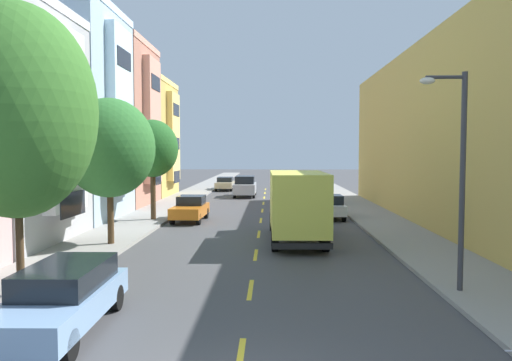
{
  "coord_description": "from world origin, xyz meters",
  "views": [
    {
      "loc": [
        0.61,
        -7.59,
        4.14
      ],
      "look_at": [
        -0.35,
        23.7,
        2.33
      ],
      "focal_mm": 34.49,
      "sensor_mm": 36.0,
      "label": 1
    }
  ],
  "objects_px": {
    "street_lamp": "(457,164)",
    "parked_sedan_champagne": "(225,183)",
    "parked_hatchback_burgundy": "(304,183)",
    "parked_wagon_sky": "(63,296)",
    "parked_hatchback_orange": "(190,209)",
    "delivery_box_truck": "(297,201)",
    "street_tree_second": "(109,148)",
    "street_tree_third": "(153,149)",
    "parked_hatchback_white": "(329,206)",
    "parked_sedan_forest": "(318,195)",
    "moving_silver_sedan": "(245,186)",
    "street_tree_nearest": "(16,111)"
  },
  "relations": [
    {
      "from": "parked_wagon_sky",
      "to": "street_lamp",
      "type": "bearing_deg",
      "value": 17.28
    },
    {
      "from": "parked_wagon_sky",
      "to": "parked_sedan_champagne",
      "type": "bearing_deg",
      "value": 90.21
    },
    {
      "from": "street_tree_nearest",
      "to": "delivery_box_truck",
      "type": "relative_size",
      "value": 1.08
    },
    {
      "from": "street_lamp",
      "to": "parked_hatchback_orange",
      "type": "bearing_deg",
      "value": 124.18
    },
    {
      "from": "delivery_box_truck",
      "to": "moving_silver_sedan",
      "type": "xyz_separation_m",
      "value": [
        -3.6,
        22.75,
        -0.87
      ]
    },
    {
      "from": "delivery_box_truck",
      "to": "parked_sedan_champagne",
      "type": "height_order",
      "value": "delivery_box_truck"
    },
    {
      "from": "street_tree_second",
      "to": "moving_silver_sedan",
      "type": "bearing_deg",
      "value": 79.3
    },
    {
      "from": "parked_sedan_forest",
      "to": "parked_hatchback_orange",
      "type": "height_order",
      "value": "parked_hatchback_orange"
    },
    {
      "from": "street_lamp",
      "to": "street_tree_second",
      "type": "bearing_deg",
      "value": 150.71
    },
    {
      "from": "parked_wagon_sky",
      "to": "parked_hatchback_burgundy",
      "type": "relative_size",
      "value": 1.18
    },
    {
      "from": "parked_hatchback_burgundy",
      "to": "parked_wagon_sky",
      "type": "bearing_deg",
      "value": -101.22
    },
    {
      "from": "parked_hatchback_white",
      "to": "moving_silver_sedan",
      "type": "bearing_deg",
      "value": 112.06
    },
    {
      "from": "parked_sedan_forest",
      "to": "parked_hatchback_burgundy",
      "type": "xyz_separation_m",
      "value": [
        -0.09,
        15.05,
        0.01
      ]
    },
    {
      "from": "street_tree_third",
      "to": "street_lamp",
      "type": "distance_m",
      "value": 19.19
    },
    {
      "from": "parked_hatchback_orange",
      "to": "moving_silver_sedan",
      "type": "bearing_deg",
      "value": 81.49
    },
    {
      "from": "street_lamp",
      "to": "parked_sedan_forest",
      "type": "relative_size",
      "value": 1.38
    },
    {
      "from": "street_tree_second",
      "to": "parked_hatchback_burgundy",
      "type": "xyz_separation_m",
      "value": [
        10.63,
        32.5,
        -3.56
      ]
    },
    {
      "from": "street_lamp",
      "to": "moving_silver_sedan",
      "type": "xyz_separation_m",
      "value": [
        -7.74,
        31.26,
        -2.82
      ]
    },
    {
      "from": "street_tree_second",
      "to": "parked_sedan_forest",
      "type": "xyz_separation_m",
      "value": [
        10.72,
        17.45,
        -3.57
      ]
    },
    {
      "from": "delivery_box_truck",
      "to": "parked_sedan_champagne",
      "type": "xyz_separation_m",
      "value": [
        -6.17,
        30.23,
        -1.11
      ]
    },
    {
      "from": "street_tree_nearest",
      "to": "parked_sedan_forest",
      "type": "distance_m",
      "value": 27.77
    },
    {
      "from": "street_tree_second",
      "to": "moving_silver_sedan",
      "type": "relative_size",
      "value": 1.32
    },
    {
      "from": "street_lamp",
      "to": "parked_sedan_champagne",
      "type": "bearing_deg",
      "value": 104.9
    },
    {
      "from": "parked_hatchback_orange",
      "to": "street_tree_third",
      "type": "bearing_deg",
      "value": -172.19
    },
    {
      "from": "parked_hatchback_burgundy",
      "to": "parked_sedan_champagne",
      "type": "bearing_deg",
      "value": -175.47
    },
    {
      "from": "street_tree_second",
      "to": "parked_wagon_sky",
      "type": "height_order",
      "value": "street_tree_second"
    },
    {
      "from": "street_tree_nearest",
      "to": "parked_hatchback_white",
      "type": "bearing_deg",
      "value": 58.42
    },
    {
      "from": "street_tree_third",
      "to": "parked_wagon_sky",
      "type": "xyz_separation_m",
      "value": [
        2.19,
        -17.84,
        -3.53
      ]
    },
    {
      "from": "street_tree_nearest",
      "to": "moving_silver_sedan",
      "type": "relative_size",
      "value": 1.69
    },
    {
      "from": "parked_hatchback_white",
      "to": "parked_hatchback_orange",
      "type": "height_order",
      "value": "same"
    },
    {
      "from": "delivery_box_truck",
      "to": "parked_hatchback_white",
      "type": "height_order",
      "value": "delivery_box_truck"
    },
    {
      "from": "parked_sedan_champagne",
      "to": "parked_hatchback_burgundy",
      "type": "relative_size",
      "value": 1.12
    },
    {
      "from": "street_tree_second",
      "to": "parked_hatchback_burgundy",
      "type": "distance_m",
      "value": 34.38
    },
    {
      "from": "street_lamp",
      "to": "parked_hatchback_orange",
      "type": "height_order",
      "value": "street_lamp"
    },
    {
      "from": "street_tree_second",
      "to": "parked_sedan_champagne",
      "type": "bearing_deg",
      "value": 86.35
    },
    {
      "from": "parked_wagon_sky",
      "to": "parked_hatchback_white",
      "type": "height_order",
      "value": "same"
    },
    {
      "from": "street_tree_second",
      "to": "parked_hatchback_orange",
      "type": "relative_size",
      "value": 1.57
    },
    {
      "from": "street_tree_second",
      "to": "delivery_box_truck",
      "type": "xyz_separation_m",
      "value": [
        8.2,
        1.59,
        -2.46
      ]
    },
    {
      "from": "parked_sedan_champagne",
      "to": "parked_hatchback_burgundy",
      "type": "xyz_separation_m",
      "value": [
        8.6,
        0.68,
        0.01
      ]
    },
    {
      "from": "street_tree_nearest",
      "to": "parked_hatchback_burgundy",
      "type": "distance_m",
      "value": 41.89
    },
    {
      "from": "delivery_box_truck",
      "to": "parked_sedan_forest",
      "type": "relative_size",
      "value": 1.65
    },
    {
      "from": "street_tree_third",
      "to": "street_tree_second",
      "type": "bearing_deg",
      "value": -90.0
    },
    {
      "from": "parked_hatchback_white",
      "to": "street_lamp",
      "type": "bearing_deg",
      "value": -84.0
    },
    {
      "from": "street_tree_third",
      "to": "parked_sedan_champagne",
      "type": "height_order",
      "value": "street_tree_third"
    },
    {
      "from": "moving_silver_sedan",
      "to": "parked_wagon_sky",
      "type": "bearing_deg",
      "value": -94.01
    },
    {
      "from": "delivery_box_truck",
      "to": "moving_silver_sedan",
      "type": "bearing_deg",
      "value": 99.0
    },
    {
      "from": "street_tree_third",
      "to": "parked_hatchback_white",
      "type": "xyz_separation_m",
      "value": [
        10.61,
        1.74,
        -3.58
      ]
    },
    {
      "from": "delivery_box_truck",
      "to": "moving_silver_sedan",
      "type": "distance_m",
      "value": 23.05
    },
    {
      "from": "parked_sedan_forest",
      "to": "delivery_box_truck",
      "type": "bearing_deg",
      "value": -99.01
    },
    {
      "from": "street_lamp",
      "to": "parked_hatchback_burgundy",
      "type": "bearing_deg",
      "value": 92.48
    }
  ]
}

